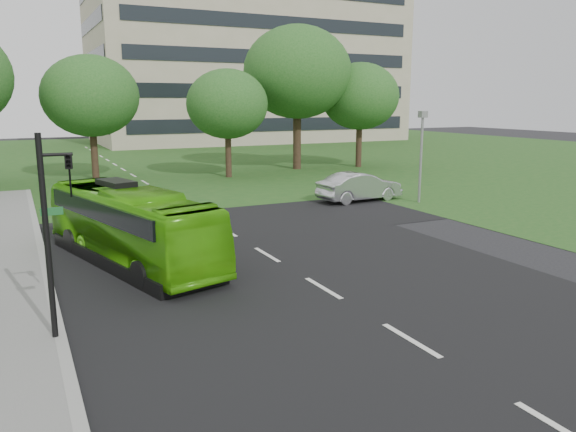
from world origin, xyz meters
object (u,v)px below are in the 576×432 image
(tree_park_b, at_px, (90,96))
(bus, at_px, (130,226))
(office_building, at_px, (247,47))
(tree_park_d, at_px, (297,72))
(traffic_light, at_px, (53,223))
(sedan, at_px, (360,187))
(tree_park_c, at_px, (227,104))
(tree_park_e, at_px, (360,96))
(camera_pole, at_px, (422,144))

(tree_park_b, distance_m, bus, 22.07)
(office_building, distance_m, tree_park_d, 35.30)
(office_building, xyz_separation_m, tree_park_d, (-9.43, -33.64, -5.02))
(office_building, xyz_separation_m, traffic_light, (-29.01, -60.54, -9.76))
(tree_park_d, relative_size, traffic_light, 2.37)
(sedan, bearing_deg, tree_park_b, 33.76)
(tree_park_c, bearing_deg, tree_park_e, 6.47)
(office_building, distance_m, bus, 61.83)
(sedan, bearing_deg, tree_park_c, 9.51)
(tree_park_c, xyz_separation_m, tree_park_e, (11.79, 1.34, 0.58))
(tree_park_b, xyz_separation_m, tree_park_d, (15.27, -0.44, 1.85))
(tree_park_d, height_order, camera_pole, tree_park_d)
(traffic_light, bearing_deg, tree_park_d, 66.91)
(tree_park_d, bearing_deg, tree_park_e, -9.98)
(tree_park_e, bearing_deg, bus, -137.62)
(sedan, distance_m, camera_pole, 3.93)
(office_building, bearing_deg, traffic_light, -115.60)
(tree_park_e, relative_size, traffic_light, 1.79)
(tree_park_c, bearing_deg, tree_park_b, 162.79)
(tree_park_c, distance_m, sedan, 13.32)
(tree_park_d, xyz_separation_m, traffic_light, (-19.59, -26.90, -4.74))
(office_building, distance_m, camera_pole, 51.89)
(bus, bearing_deg, tree_park_b, 70.37)
(office_building, xyz_separation_m, camera_pole, (-10.42, -49.96, -9.40))
(tree_park_c, bearing_deg, office_building, 65.96)
(bus, distance_m, traffic_light, 6.51)
(sedan, relative_size, traffic_light, 1.01)
(office_building, height_order, sedan, office_building)
(bus, bearing_deg, traffic_light, -129.73)
(tree_park_d, distance_m, traffic_light, 33.61)
(tree_park_b, bearing_deg, tree_park_e, -3.78)
(tree_park_c, distance_m, traffic_light, 27.96)
(tree_park_b, bearing_deg, tree_park_d, -1.64)
(tree_park_c, bearing_deg, traffic_light, -117.81)
(sedan, bearing_deg, camera_pole, -129.56)
(tree_park_d, height_order, sedan, tree_park_d)
(sedan, distance_m, traffic_light, 20.35)
(tree_park_e, relative_size, sedan, 1.78)
(office_building, relative_size, camera_pole, 8.34)
(tree_park_b, relative_size, camera_pole, 1.74)
(tree_park_b, height_order, bus, tree_park_b)
(office_building, xyz_separation_m, tree_park_c, (-16.01, -35.90, -7.40))
(tree_park_c, bearing_deg, sedan, -76.18)
(office_building, distance_m, traffic_light, 67.84)
(tree_park_b, xyz_separation_m, camera_pole, (14.28, -16.75, -2.53))
(tree_park_d, height_order, bus, tree_park_d)
(office_building, relative_size, bus, 4.46)
(office_building, relative_size, tree_park_d, 3.63)
(tree_park_c, relative_size, tree_park_d, 0.68)
(sedan, xyz_separation_m, camera_pole, (2.58, -1.83, 2.33))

